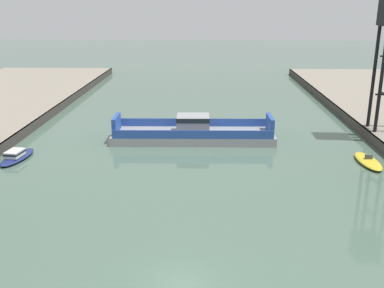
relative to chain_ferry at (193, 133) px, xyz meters
name	(u,v)px	position (x,y,z in m)	size (l,w,h in m)	color
ground_plane	(180,286)	(0.11, -31.81, -1.05)	(400.00, 400.00, 0.00)	#4C6656
chain_ferry	(193,133)	(0.00, 0.00, 0.00)	(21.28, 6.51, 3.39)	#939399
moored_boat_near_right	(17,156)	(-20.25, -8.27, -0.59)	(2.95, 6.67, 1.23)	navy
moored_boat_mid_right	(368,161)	(20.10, -8.35, -0.75)	(2.35, 6.34, 1.08)	yellow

